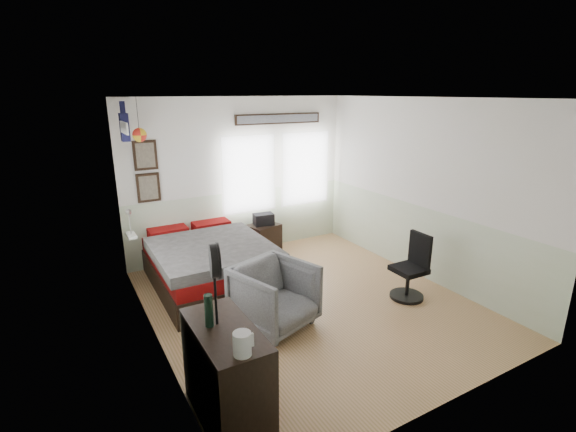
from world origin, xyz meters
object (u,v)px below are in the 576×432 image
dresser (227,374)px  armchair (275,296)px  nightstand (264,238)px  bed (208,263)px  task_chair (411,272)px

dresser → armchair: 1.59m
dresser → nightstand: (2.04, 3.41, -0.19)m
bed → armchair: (0.33, -1.47, 0.05)m
nightstand → bed: bearing=-163.6°
dresser → armchair: size_ratio=1.15×
bed → dresser: dresser is taller
nightstand → armchair: bearing=-127.7°
bed → dresser: (-0.75, -2.64, 0.11)m
armchair → task_chair: size_ratio=0.94×
bed → dresser: 2.74m
armchair → task_chair: task_chair is taller
dresser → armchair: bearing=47.2°
dresser → task_chair: task_chair is taller
armchair → nightstand: 2.45m
bed → armchair: armchair is taller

